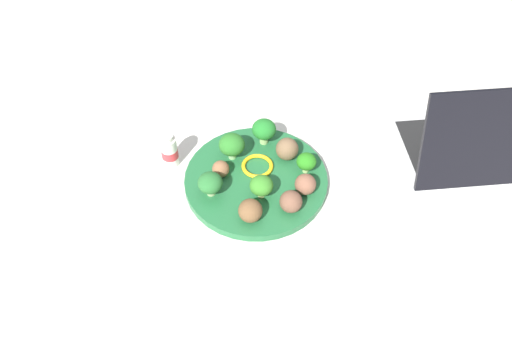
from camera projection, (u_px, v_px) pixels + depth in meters
The scene contains 18 objects.
ground_plane at pixel (256, 183), 1.03m from camera, with size 4.00×4.00×0.00m, color silver.
plate at pixel (256, 180), 1.03m from camera, with size 0.28×0.28×0.02m, color #236638.
broccoli_floret_front_left at pixel (306, 162), 1.01m from camera, with size 0.04×0.04×0.04m.
broccoli_floret_mid_right at pixel (232, 145), 1.03m from camera, with size 0.05×0.05×0.06m.
broccoli_floret_back_left at pixel (261, 186), 0.97m from camera, with size 0.04×0.04×0.05m.
broccoli_floret_near_rim at pixel (210, 183), 0.97m from camera, with size 0.05×0.05×0.05m.
broccoli_floret_back_right at pixel (264, 130), 1.06m from camera, with size 0.05×0.05×0.06m.
meatball_mid_left at pixel (287, 149), 1.04m from camera, with size 0.05×0.05×0.05m, color brown.
meatball_center at pixel (221, 168), 1.01m from camera, with size 0.03×0.03×0.03m, color brown.
meatball_mid_right at pixel (305, 184), 0.98m from camera, with size 0.04×0.04×0.04m, color brown.
meatball_front_right at pixel (291, 202), 0.95m from camera, with size 0.04×0.04×0.04m, color brown.
meatball_far_rim at pixel (250, 211), 0.94m from camera, with size 0.04×0.04×0.04m, color brown.
pepper_ring_back_right at pixel (259, 166), 1.03m from camera, with size 0.06×0.06×0.01m, color yellow.
napkin at pixel (381, 207), 0.99m from camera, with size 0.17×0.12×0.01m, color white.
fork at pixel (386, 199), 0.99m from camera, with size 0.12×0.02×0.01m.
knife at pixel (385, 214), 0.97m from camera, with size 0.15×0.03×0.01m.
yogurt_bottle at pixel (170, 151), 1.04m from camera, with size 0.03×0.03×0.08m.
laptop at pixel (480, 144), 1.05m from camera, with size 0.36×0.28×0.21m.
Camera 1 is at (0.07, -0.67, 0.79)m, focal length 36.72 mm.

